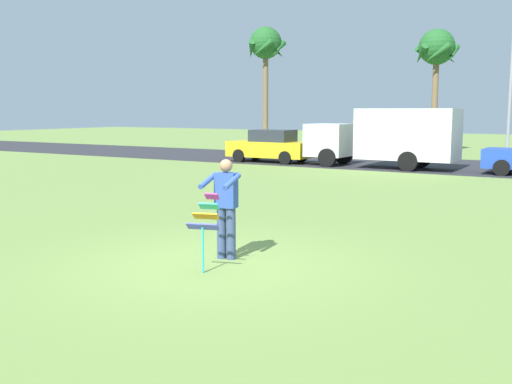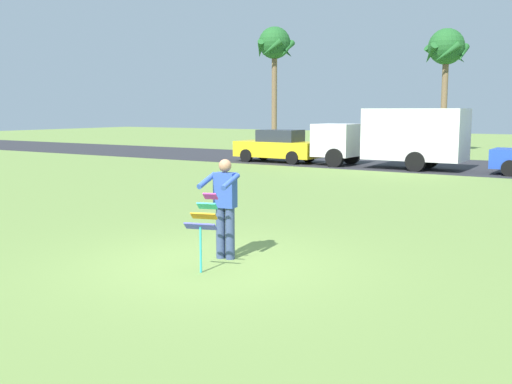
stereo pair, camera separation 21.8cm
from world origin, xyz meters
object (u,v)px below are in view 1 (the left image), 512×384
Objects in this scene: kite_held at (206,219)px; parked_car_yellow at (271,146)px; parked_truck_white_box at (389,136)px; palm_tree_right_near at (437,52)px; palm_tree_left_near at (266,48)px; streetlight_pole at (511,81)px; person_kite_flyer at (226,205)px.

parked_car_yellow is at bearing 116.50° from kite_held.
parked_truck_white_box is 0.92× the size of palm_tree_right_near.
palm_tree_left_near is 15.93m from streetlight_pole.
person_kite_flyer is 1.42× the size of kite_held.
parked_truck_white_box is (-2.88, 17.27, 0.46)m from person_kite_flyer.
palm_tree_left_near is (-5.72, 9.42, 5.86)m from parked_car_yellow.
palm_tree_right_near is (-3.71, 28.04, 5.02)m from person_kite_flyer.
palm_tree_right_near is at bearing 94.40° from parked_truck_white_box.
person_kite_flyer is at bearing -61.35° from palm_tree_left_near.
palm_tree_right_near reaches higher than parked_car_yellow.
kite_held is 0.17× the size of palm_tree_right_near.
streetlight_pole is (4.69, -3.48, -1.97)m from palm_tree_right_near.
streetlight_pole is (0.85, 25.34, 3.17)m from kite_held.
kite_held is at bearing -80.52° from parked_truck_white_box.
parked_car_yellow is 12.67m from streetlight_pole.
person_kite_flyer is at bearing -82.47° from palm_tree_right_near.
palm_tree_right_near is at bearing 7.14° from palm_tree_left_near.
streetlight_pole reaches higher than parked_car_yellow.
kite_held is 18.30m from parked_truck_white_box.
palm_tree_left_near reaches higher than parked_truck_white_box.
streetlight_pole is (9.84, 7.30, 3.22)m from parked_car_yellow.
person_kite_flyer is 24.77m from streetlight_pole.
kite_held is 29.52m from palm_tree_right_near.
palm_tree_left_near reaches higher than kite_held.
parked_truck_white_box reaches higher than kite_held.
palm_tree_left_near is (-14.58, 26.68, 5.68)m from person_kite_flyer.
person_kite_flyer is 30.93m from palm_tree_left_near.
palm_tree_right_near reaches higher than parked_truck_white_box.
streetlight_pole is at bearing 88.08° from kite_held.
palm_tree_right_near reaches higher than streetlight_pole.
parked_truck_white_box is 8.65m from streetlight_pole.
parked_car_yellow is at bearing 117.16° from person_kite_flyer.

